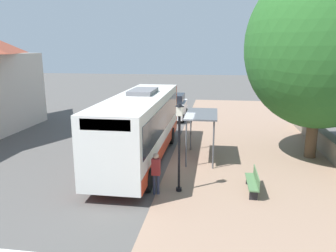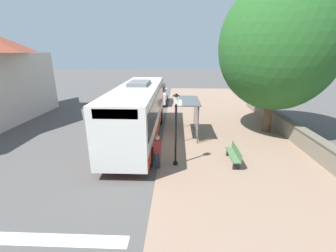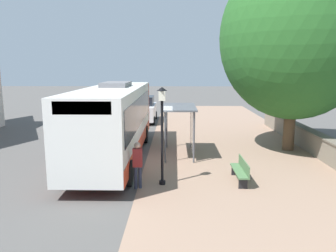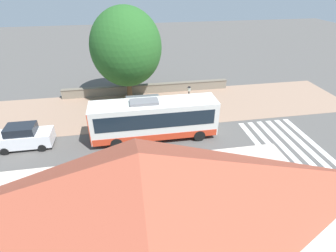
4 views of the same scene
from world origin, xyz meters
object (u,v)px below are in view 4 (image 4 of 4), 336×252
(bus, at_px, (154,119))
(pedestrian, at_px, (194,115))
(parked_car_behind_bus, at_px, (24,137))
(bench, at_px, (178,104))
(street_lamp_near, at_px, (189,101))
(bus_shelter, at_px, (143,102))
(shade_tree, at_px, (126,47))

(bus, xyz_separation_m, pedestrian, (-1.57, 4.05, -0.86))
(parked_car_behind_bus, bearing_deg, bench, 109.81)
(street_lamp_near, bearing_deg, bus, -56.08)
(pedestrian, distance_m, parked_car_behind_bus, 14.95)
(bus_shelter, relative_size, shade_tree, 0.32)
(bus, distance_m, bus_shelter, 3.36)
(parked_car_behind_bus, bearing_deg, street_lamp_near, 98.11)
(bench, xyz_separation_m, street_lamp_near, (3.03, 0.35, 1.73))
(pedestrian, xyz_separation_m, bench, (-3.90, -0.76, -0.55))
(shade_tree, bearing_deg, street_lamp_near, 39.48)
(bus_shelter, bearing_deg, bench, 118.86)
(pedestrian, bearing_deg, bench, -168.92)
(pedestrian, bearing_deg, bus, -68.85)
(pedestrian, height_order, bench, pedestrian)
(bench, height_order, street_lamp_near, street_lamp_near)
(bus_shelter, height_order, street_lamp_near, street_lamp_near)
(bus_shelter, bearing_deg, bus, 11.51)
(bus_shelter, bearing_deg, pedestrian, 69.94)
(street_lamp_near, bearing_deg, pedestrian, 25.17)
(bench, bearing_deg, street_lamp_near, 6.62)
(bus_shelter, height_order, bench, bus_shelter)
(bench, distance_m, shade_tree, 8.19)
(bus, bearing_deg, bus_shelter, -168.49)
(street_lamp_near, relative_size, shade_tree, 0.37)
(pedestrian, distance_m, shade_tree, 10.62)
(bus, relative_size, bus_shelter, 3.36)
(bus, height_order, shade_tree, shade_tree)
(bench, height_order, shade_tree, shade_tree)
(bench, bearing_deg, shade_tree, -124.99)
(street_lamp_near, distance_m, parked_car_behind_bus, 14.68)
(bus, distance_m, bench, 6.54)
(bus_shelter, distance_m, street_lamp_near, 4.39)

